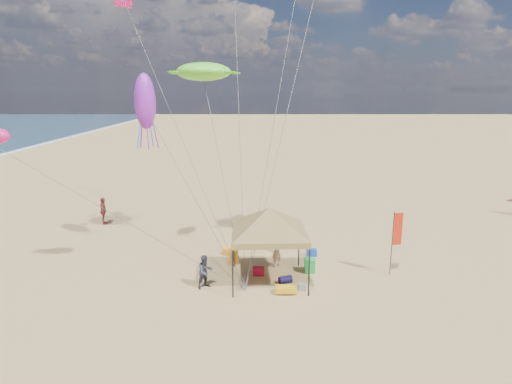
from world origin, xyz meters
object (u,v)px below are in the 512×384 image
Objects in this scene: person_near_b at (205,272)px; person_near_c at (271,235)px; chair_green at (310,265)px; person_near_a at (276,251)px; beach_cart at (286,289)px; canopy_tent at (269,211)px; person_far_a at (103,211)px; chair_yellow at (233,257)px; feather_flag at (396,233)px; cooler_red at (258,271)px; cooler_blue at (312,253)px.

person_near_c is (3.18, 4.53, 0.17)m from person_near_b.
chair_green is 0.42× the size of person_near_a.
person_near_b reaches higher than beach_cart.
person_far_a is at bearing 140.97° from canopy_tent.
beach_cart is at bearing -54.27° from chair_yellow.
chair_green is 0.37× the size of person_near_c.
feather_flag is 5.93× the size of cooler_red.
chair_green reaches higher than beach_cart.
person_near_a reaches higher than chair_yellow.
canopy_tent is 12.41× the size of cooler_blue.
canopy_tent is at bearing -52.29° from cooler_red.
person_near_a is at bearing 48.21° from cooler_red.
cooler_blue is 4.32m from chair_yellow.
cooler_blue is at bearing 164.92° from person_near_c.
person_far_a is at bearing 91.52° from person_near_b.
cooler_blue is 14.42m from person_far_a.
cooler_blue is (2.45, 3.04, -3.25)m from canopy_tent.
chair_green is at bearing 59.47° from beach_cart.
beach_cart is 0.54× the size of person_near_a.
person_near_a is at bearing 74.56° from canopy_tent.
feather_flag is at bearing -10.49° from chair_yellow.
cooler_blue is 4.73m from beach_cart.
beach_cart is 0.57× the size of person_near_b.
beach_cart is 5.20m from person_near_c.
feather_flag is 6.08m from beach_cart.
chair_yellow is at bearing 131.03° from cooler_red.
cooler_blue is 2.53m from person_near_a.
chair_yellow is at bearing -53.86° from person_near_a.
person_near_b reaches higher than cooler_red.
beach_cart is (-1.73, -4.40, 0.01)m from cooler_blue.
cooler_blue is 0.33× the size of person_near_a.
chair_yellow is at bearing -146.55° from person_far_a.
canopy_tent is 3.83m from chair_green.
beach_cart is (2.48, -3.45, -0.15)m from chair_yellow.
cooler_red and cooler_blue have the same top height.
person_near_a reaches higher than cooler_blue.
chair_green is at bearing 114.28° from person_near_a.
chair_green is at bearing -16.88° from chair_yellow.
chair_yellow reaches higher than cooler_blue.
chair_yellow is 0.45× the size of person_near_b.
chair_green reaches higher than cooler_red.
person_near_c is (-0.17, 2.13, 0.12)m from person_near_a.
person_near_a is 0.90× the size of person_far_a.
cooler_red is 0.28× the size of person_near_c.
chair_yellow is at bearing -167.32° from cooler_blue.
person_near_c is at bearing 94.93° from beach_cart.
person_near_a is at bearing -11.68° from chair_yellow.
chair_green is 1.83m from person_near_a.
cooler_red is 0.60× the size of beach_cart.
cooler_blue is 0.60× the size of beach_cart.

